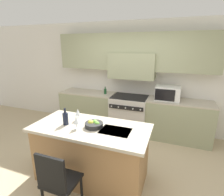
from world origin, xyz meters
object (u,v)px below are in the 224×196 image
(wine_bottle, at_px, (65,118))
(oil_bottle_on_counter, at_px, (105,91))
(island_chair, at_px, (58,180))
(microwave, at_px, (168,93))
(wine_glass_far, at_px, (78,112))
(range_stove, at_px, (129,114))
(wine_glass_near, at_px, (76,120))
(fruit_bowl, at_px, (94,124))

(wine_bottle, xyz_separation_m, oil_bottle_on_counter, (-0.11, 1.88, -0.02))
(oil_bottle_on_counter, bearing_deg, wine_bottle, -86.68)
(island_chair, bearing_deg, oil_bottle_on_counter, 99.25)
(microwave, relative_size, wine_glass_far, 2.71)
(island_chair, relative_size, wine_glass_far, 4.65)
(range_stove, xyz_separation_m, microwave, (0.87, 0.02, 0.62))
(wine_bottle, bearing_deg, range_stove, 74.07)
(range_stove, distance_m, wine_glass_far, 1.82)
(wine_glass_far, bearing_deg, island_chair, -76.42)
(range_stove, xyz_separation_m, wine_glass_near, (-0.30, -1.95, 0.60))
(microwave, distance_m, island_chair, 2.86)
(wine_glass_far, height_order, oil_bottle_on_counter, wine_glass_far)
(range_stove, relative_size, wine_bottle, 3.45)
(wine_glass_near, relative_size, oil_bottle_on_counter, 1.06)
(island_chair, height_order, wine_glass_far, wine_glass_far)
(microwave, bearing_deg, wine_glass_near, -120.66)
(range_stove, bearing_deg, wine_glass_far, -104.97)
(microwave, xyz_separation_m, island_chair, (-1.10, -2.58, -0.57))
(wine_glass_far, bearing_deg, range_stove, 75.03)
(wine_bottle, bearing_deg, microwave, 53.47)
(range_stove, xyz_separation_m, wine_glass_far, (-0.45, -1.66, 0.60))
(fruit_bowl, bearing_deg, microwave, 62.29)
(island_chair, xyz_separation_m, wine_glass_near, (-0.07, 0.60, 0.54))
(range_stove, relative_size, oil_bottle_on_counter, 4.96)
(wine_bottle, relative_size, wine_glass_near, 1.35)
(range_stove, xyz_separation_m, wine_bottle, (-0.54, -1.88, 0.56))
(wine_glass_near, bearing_deg, wine_bottle, 163.43)
(microwave, relative_size, fruit_bowl, 1.94)
(island_chair, relative_size, wine_glass_near, 4.65)
(island_chair, xyz_separation_m, wine_glass_far, (-0.22, 0.89, 0.54))
(wine_bottle, distance_m, oil_bottle_on_counter, 1.88)
(wine_glass_far, bearing_deg, wine_glass_near, -62.89)
(wine_glass_near, relative_size, fruit_bowl, 0.71)
(island_chair, height_order, oil_bottle_on_counter, oil_bottle_on_counter)
(microwave, xyz_separation_m, fruit_bowl, (-0.96, -1.82, -0.12))
(range_stove, bearing_deg, island_chair, -95.14)
(microwave, height_order, oil_bottle_on_counter, microwave)
(fruit_bowl, xyz_separation_m, oil_bottle_on_counter, (-0.56, 1.80, 0.04))
(microwave, xyz_separation_m, wine_glass_near, (-1.17, -1.97, -0.03))
(microwave, height_order, fruit_bowl, microwave)
(range_stove, bearing_deg, wine_glass_near, -98.68)
(wine_glass_near, height_order, fruit_bowl, wine_glass_near)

